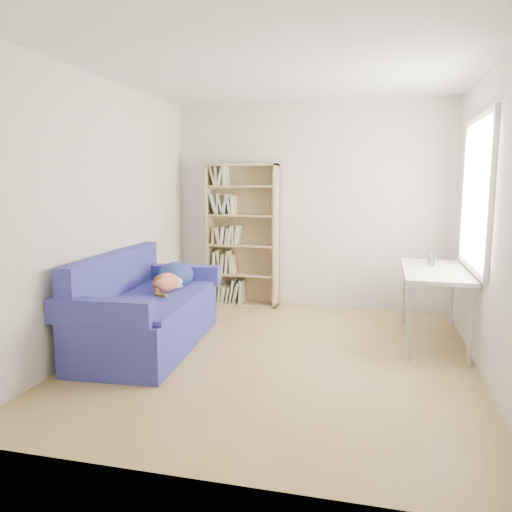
{
  "coord_description": "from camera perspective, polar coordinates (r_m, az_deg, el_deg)",
  "views": [
    {
      "loc": [
        0.88,
        -4.36,
        1.61
      ],
      "look_at": [
        -0.36,
        0.59,
        0.85
      ],
      "focal_mm": 35.0,
      "sensor_mm": 36.0,
      "label": 1
    }
  ],
  "objects": [
    {
      "name": "room_shell",
      "position": [
        4.46,
        4.02,
        8.77
      ],
      "size": [
        3.54,
        4.04,
        2.62
      ],
      "color": "silver",
      "rests_on": "ground"
    },
    {
      "name": "sofa",
      "position": [
        5.06,
        -12.4,
        -6.12
      ],
      "size": [
        1.03,
        1.93,
        0.92
      ],
      "rotation": [
        0.0,
        0.0,
        0.07
      ],
      "color": "navy",
      "rests_on": "ground"
    },
    {
      "name": "desk",
      "position": [
        5.28,
        19.73,
        -2.12
      ],
      "size": [
        0.61,
        1.34,
        0.75
      ],
      "color": "silver",
      "rests_on": "ground"
    },
    {
      "name": "pen_cup",
      "position": [
        5.47,
        19.43,
        -0.45
      ],
      "size": [
        0.08,
        0.08,
        0.16
      ],
      "color": "white",
      "rests_on": "desk"
    },
    {
      "name": "bookshelf",
      "position": [
        6.48,
        -1.53,
        1.71
      ],
      "size": [
        0.92,
        0.29,
        1.84
      ],
      "color": "tan",
      "rests_on": "ground"
    },
    {
      "name": "ground",
      "position": [
        4.73,
        2.54,
        -11.43
      ],
      "size": [
        4.0,
        4.0,
        0.0
      ],
      "primitive_type": "plane",
      "color": "#A38349",
      "rests_on": "ground"
    }
  ]
}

